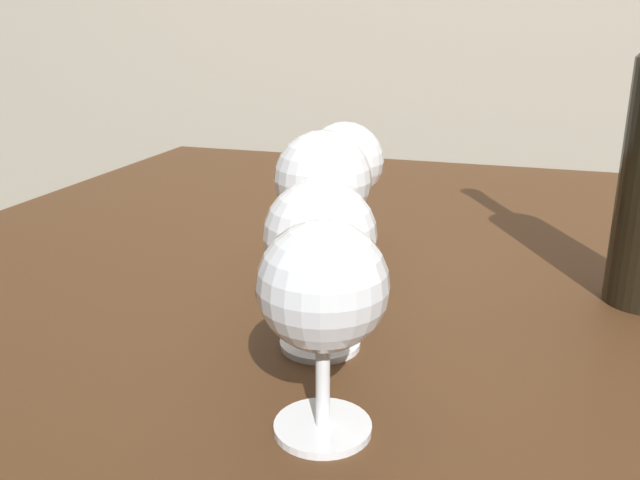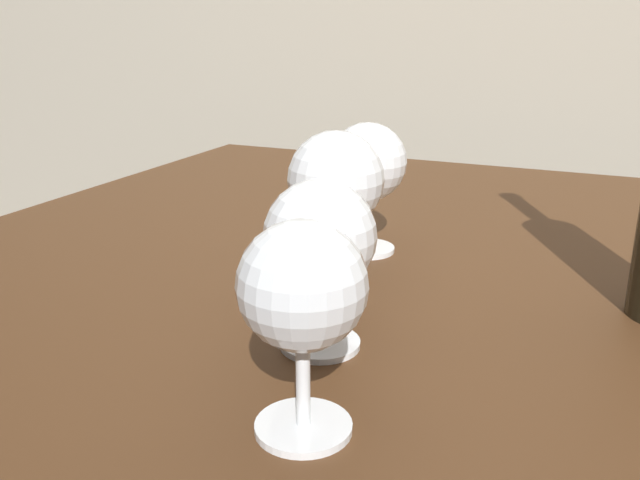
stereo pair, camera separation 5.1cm
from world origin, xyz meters
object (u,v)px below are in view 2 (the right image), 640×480
object	(u,v)px
wine_glass_amber	(320,240)
wine_glass_empty	(367,165)
wine_glass_cabernet	(302,292)
wine_glass_white	(336,181)

from	to	relation	value
wine_glass_amber	wine_glass_empty	xyz separation A→B (m)	(-0.04, 0.23, 0.01)
wine_glass_cabernet	wine_glass_white	bearing A→B (deg)	107.25
wine_glass_cabernet	wine_glass_amber	bearing A→B (deg)	108.31
wine_glass_amber	wine_glass_empty	bearing A→B (deg)	101.02
wine_glass_cabernet	wine_glass_white	world-z (taller)	wine_glass_white
wine_glass_amber	wine_glass_cabernet	bearing A→B (deg)	-71.69
wine_glass_amber	wine_glass_white	distance (m)	0.11
wine_glass_amber	wine_glass_white	world-z (taller)	wine_glass_white
wine_glass_cabernet	wine_glass_empty	world-z (taller)	wine_glass_empty
wine_glass_white	wine_glass_empty	world-z (taller)	wine_glass_white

